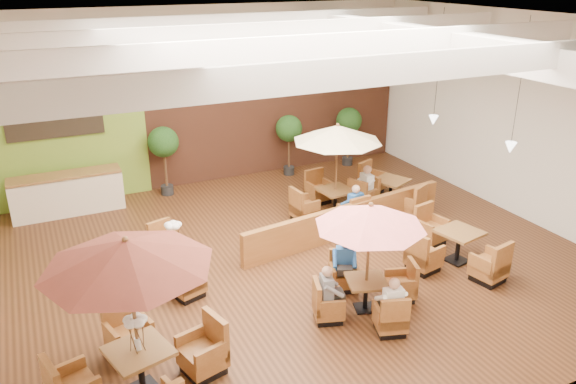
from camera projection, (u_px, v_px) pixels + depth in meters
room at (273, 99)px, 13.27m from camera, size 14.04×14.00×5.52m
service_counter at (67, 194)px, 15.80m from camera, size 3.00×0.75×1.18m
booth_divider at (348, 220)px, 14.51m from camera, size 6.23×1.04×0.87m
table_0 at (131, 291)px, 8.61m from camera, size 2.92×2.92×2.85m
table_1 at (369, 237)px, 10.92m from camera, size 2.45×2.45×2.38m
table_2 at (337, 154)px, 15.25m from camera, size 2.64×2.64×2.66m
table_3 at (175, 257)px, 12.56m from camera, size 1.04×2.61×1.51m
table_4 at (448, 250)px, 13.14m from camera, size 1.93×2.79×1.01m
table_5 at (382, 194)px, 16.36m from camera, size 1.98×2.81×0.98m
topiary_0 at (163, 145)px, 16.73m from camera, size 0.92×0.92×2.14m
topiary_1 at (289, 131)px, 18.42m from camera, size 0.88×0.88×2.04m
topiary_2 at (349, 123)px, 19.34m from camera, size 0.88×0.88×2.05m
diner_0 at (392, 299)px, 10.53m from camera, size 0.40×0.34×0.75m
diner_1 at (344, 259)px, 11.98m from camera, size 0.42×0.40×0.75m
diner_2 at (329, 287)px, 10.91m from camera, size 0.36×0.40×0.75m
diner_3 at (354, 202)px, 14.84m from camera, size 0.42×0.37×0.78m
diner_4 at (365, 183)px, 16.03m from camera, size 0.34×0.42×0.85m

